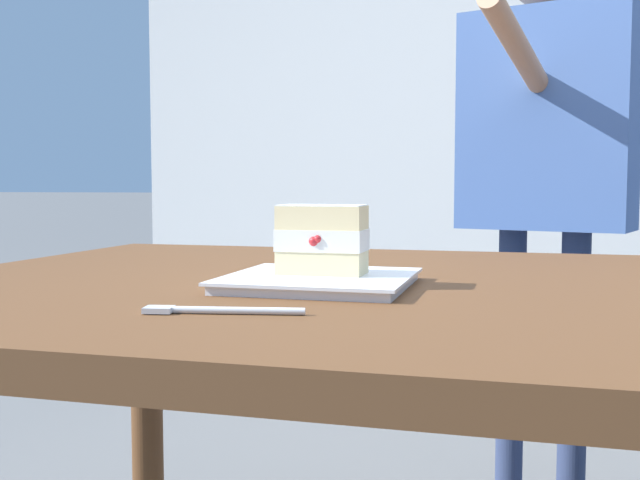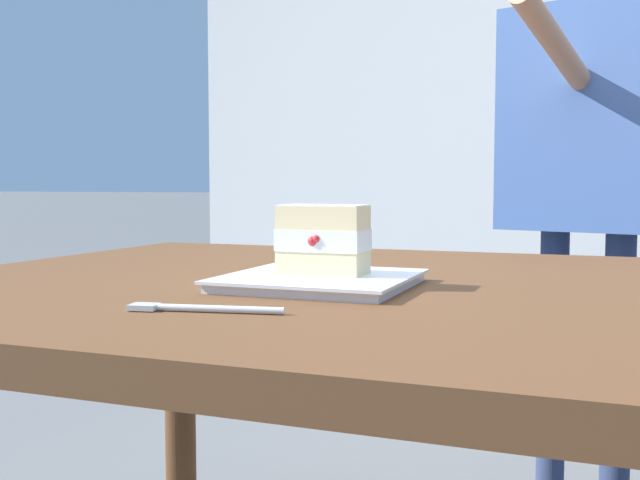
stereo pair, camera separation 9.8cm
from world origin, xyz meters
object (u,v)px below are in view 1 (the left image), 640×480
object	(u,v)px
dessert_fork	(212,310)
diner_person	(546,131)
dessert_plate	(320,281)
cake_slice	(322,239)
patio_table	(503,345)

from	to	relation	value
dessert_fork	diner_person	size ratio (longest dim) A/B	0.11
dessert_plate	diner_person	size ratio (longest dim) A/B	0.16
diner_person	dessert_fork	bearing A→B (deg)	-106.27
dessert_fork	diner_person	bearing A→B (deg)	73.73
dessert_plate	dessert_fork	bearing A→B (deg)	-102.95
dessert_plate	cake_slice	bearing A→B (deg)	92.36
patio_table	diner_person	size ratio (longest dim) A/B	1.11
cake_slice	dessert_fork	size ratio (longest dim) A/B	0.68
dessert_fork	patio_table	bearing A→B (deg)	47.40
cake_slice	diner_person	distance (m)	1.07
dessert_fork	diner_person	world-z (taller)	diner_person
cake_slice	dessert_fork	distance (m)	0.26
patio_table	dessert_fork	world-z (taller)	dessert_fork
dessert_fork	diner_person	xyz separation A→B (m)	(0.36, 1.25, 0.27)
patio_table	dessert_plate	world-z (taller)	dessert_plate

